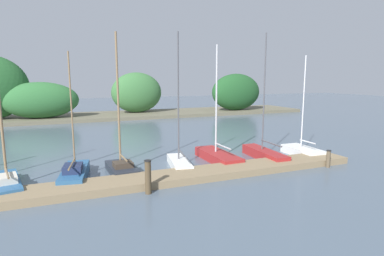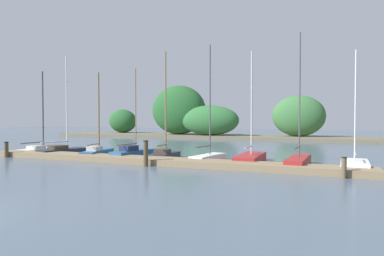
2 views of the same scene
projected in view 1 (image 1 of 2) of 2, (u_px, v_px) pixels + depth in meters
dock_pier at (136, 182)px, 14.21m from camera, size 24.19×1.80×0.35m
far_shore at (78, 98)px, 37.18m from camera, size 58.13×8.00×7.40m
sailboat_2 at (7, 180)px, 13.79m from camera, size 1.63×3.76×5.97m
sailboat_3 at (75, 172)px, 15.10m from camera, size 1.62×3.87×6.11m
sailboat_4 at (121, 165)px, 16.12m from camera, size 1.36×2.96×7.12m
sailboat_5 at (179, 161)px, 17.22m from camera, size 1.45×3.41×7.28m
sailboat_6 at (217, 155)px, 18.57m from camera, size 1.31×4.25×6.76m
sailboat_7 at (263, 153)px, 19.02m from camera, size 1.13×4.25×7.47m
sailboat_8 at (302, 151)px, 19.87m from camera, size 1.40×3.12×6.25m
mooring_piling_1 at (148, 177)px, 13.14m from camera, size 0.30×0.30×1.47m
mooring_piling_2 at (328, 159)px, 17.11m from camera, size 0.25×0.25×0.97m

